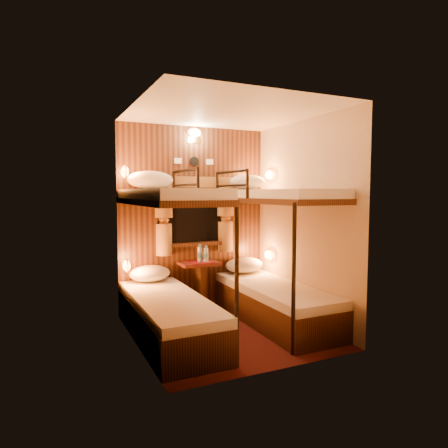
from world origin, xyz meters
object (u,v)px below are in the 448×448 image
bunk_right (274,276)px  bottle_left (200,254)px  bunk_left (169,287)px  table (199,280)px  bottle_right (206,255)px

bunk_right → bottle_left: size_ratio=8.27×
bunk_left → bunk_right: size_ratio=1.00×
bunk_right → table: (-0.65, 0.78, -0.14)m
bunk_right → bottle_left: 1.03m
table → bottle_right: (0.08, -0.05, 0.33)m
bunk_right → bottle_right: 0.95m
table → bottle_left: size_ratio=2.85×
bottle_left → bottle_right: (0.07, -0.05, -0.01)m
table → bottle_left: (0.01, 0.00, 0.33)m
bunk_left → bunk_right: (1.30, 0.00, 0.00)m
bunk_right → bottle_right: (-0.57, 0.73, 0.18)m
bottle_left → bottle_right: size_ratio=1.07×
bunk_left → bottle_left: 1.04m
table → bottle_left: bottle_left is taller
bunk_left → bunk_right: 1.30m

